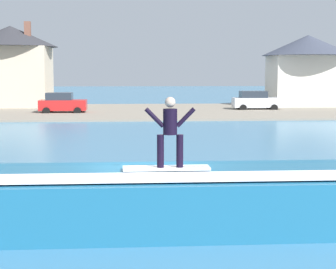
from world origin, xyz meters
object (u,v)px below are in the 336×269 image
(car_far_shore, at_px, (256,101))
(house_with_chimney, at_px, (11,62))
(surfboard, at_px, (166,168))
(surfer, at_px, (170,128))
(wave_crest, at_px, (180,197))
(house_gabled_white, at_px, (308,65))
(car_near_shore, at_px, (62,103))

(car_far_shore, height_order, house_with_chimney, house_with_chimney)
(surfboard, bearing_deg, house_with_chimney, 105.23)
(surfer, xyz_separation_m, car_far_shore, (11.13, 40.20, -1.44))
(wave_crest, xyz_separation_m, car_far_shore, (10.84, 39.70, 0.27))
(wave_crest, bearing_deg, house_gabled_white, 68.80)
(surfboard, relative_size, car_far_shore, 0.45)
(house_with_chimney, height_order, house_gabled_white, house_with_chimney)
(house_with_chimney, bearing_deg, wave_crest, -74.21)
(surfer, distance_m, car_far_shore, 41.73)
(car_far_shore, distance_m, house_with_chimney, 24.82)
(car_near_shore, xyz_separation_m, car_far_shore, (17.74, 2.88, -0.00))
(surfer, relative_size, house_with_chimney, 0.17)
(house_with_chimney, distance_m, house_gabled_white, 30.30)
(house_gabled_white, bearing_deg, car_far_shore, -142.29)
(car_near_shore, bearing_deg, surfer, -79.96)
(wave_crest, relative_size, surfboard, 4.87)
(wave_crest, bearing_deg, surfboard, -131.24)
(car_far_shore, distance_m, house_gabled_white, 8.91)
(wave_crest, bearing_deg, car_near_shore, 100.61)
(car_far_shore, xyz_separation_m, house_with_chimney, (-23.79, 6.07, 3.68))
(wave_crest, xyz_separation_m, surfboard, (-0.37, -0.42, 0.79))
(surfboard, xyz_separation_m, house_with_chimney, (-12.58, 46.19, 3.17))
(car_near_shore, xyz_separation_m, house_gabled_white, (24.24, 7.90, 3.45))
(car_near_shore, distance_m, house_gabled_white, 25.73)
(car_far_shore, height_order, house_gabled_white, house_gabled_white)
(surfer, height_order, house_gabled_white, house_gabled_white)
(car_far_shore, bearing_deg, surfboard, -105.61)
(car_near_shore, relative_size, house_with_chimney, 0.43)
(surfboard, xyz_separation_m, car_far_shore, (11.21, 40.12, -0.52))
(wave_crest, bearing_deg, house_with_chimney, 105.79)
(house_gabled_white, bearing_deg, car_near_shore, -161.95)
(surfboard, distance_m, house_gabled_white, 48.58)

